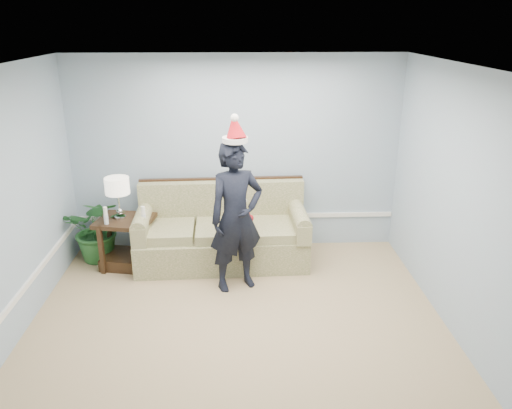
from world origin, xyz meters
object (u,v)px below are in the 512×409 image
Objects in this scene: man at (236,217)px; sofa at (222,234)px; houseplant at (99,228)px; side_table at (127,247)px; table_lamp at (117,188)px; teddy_bear at (240,218)px.

sofa is at bearing 82.58° from man.
sofa is 2.51× the size of houseplant.
table_lamp is (-0.06, 0.02, 0.83)m from side_table.
teddy_bear is (0.05, 0.49, -0.21)m from man.
houseplant is (-0.35, 0.18, -0.63)m from table_lamp.
houseplant is 2.17× the size of teddy_bear.
table_lamp is 1.32× the size of teddy_bear.
houseplant is (-1.66, 0.07, 0.08)m from sofa.
side_table is 1.88× the size of teddy_bear.
man is at bearing -23.45° from houseplant.
man is at bearing -22.65° from table_lamp.
sofa is 1.26m from side_table.
side_table is 1.70m from man.
teddy_bear is at bearing 61.77° from man.
table_lamp is at bearing 156.42° from teddy_bear.
man reaches higher than side_table.
houseplant reaches higher than side_table.
sofa is at bearing 4.57° from table_lamp.
man is at bearing -114.01° from teddy_bear.
houseplant is (-0.41, 0.20, 0.19)m from side_table.
sofa is 0.48m from teddy_bear.
houseplant is at bearing 134.07° from man.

